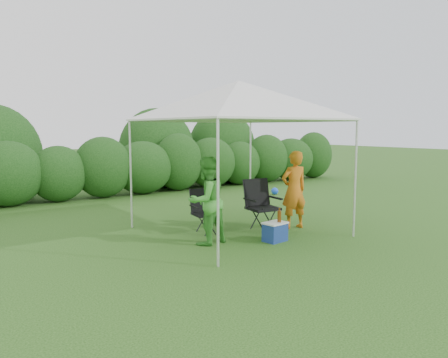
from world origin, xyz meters
TOP-DOWN VIEW (x-y plane):
  - ground at (0.00, 0.00)m, footprint 70.00×70.00m
  - hedge at (0.11, 6.00)m, footprint 17.37×1.53m
  - canopy at (0.00, 0.50)m, footprint 3.10×3.10m
  - chair_right at (0.46, 0.39)m, footprint 0.66×0.61m
  - chair_left at (-0.54, 0.84)m, footprint 0.56×0.52m
  - man at (1.09, 0.13)m, footprint 0.61×0.46m
  - woman at (-0.95, 0.13)m, footprint 0.79×0.66m
  - cooler at (0.10, -0.43)m, footprint 0.44×0.34m
  - bottle at (0.16, -0.47)m, footprint 0.07×0.07m
  - lawn_toy at (3.52, 3.70)m, footprint 0.52×0.43m

SIDE VIEW (x-z plane):
  - ground at x=0.00m, z-range 0.00..0.00m
  - lawn_toy at x=3.52m, z-range -0.01..0.25m
  - cooler at x=0.10m, z-range 0.00..0.34m
  - bottle at x=0.16m, z-range 0.34..0.59m
  - chair_left at x=-0.54m, z-range 0.05..0.88m
  - chair_right at x=0.46m, z-range 0.06..1.05m
  - woman at x=-0.95m, z-range 0.00..1.49m
  - man at x=1.09m, z-range 0.00..1.52m
  - hedge at x=0.11m, z-range -0.07..1.73m
  - canopy at x=0.00m, z-range 1.05..3.88m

